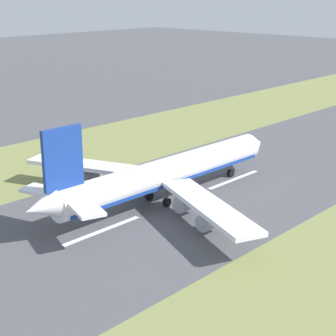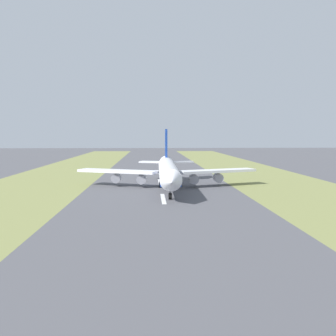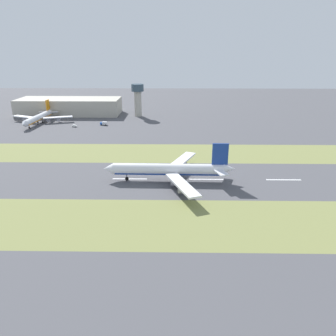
{
  "view_description": "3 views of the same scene",
  "coord_description": "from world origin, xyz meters",
  "views": [
    {
      "loc": [
        74.32,
        -79.21,
        42.61
      ],
      "look_at": [
        -2.26,
        1.6,
        7.0
      ],
      "focal_mm": 60.0,
      "sensor_mm": 36.0,
      "label": 1
    },
    {
      "loc": [
        3.61,
        131.37,
        18.06
      ],
      "look_at": [
        -2.26,
        1.6,
        7.0
      ],
      "focal_mm": 42.0,
      "sensor_mm": 36.0,
      "label": 2
    },
    {
      "loc": [
        -158.02,
        -1.02,
        64.64
      ],
      "look_at": [
        -2.26,
        1.6,
        7.0
      ],
      "focal_mm": 35.0,
      "sensor_mm": 36.0,
      "label": 3
    }
  ],
  "objects": [
    {
      "name": "ground_plane",
      "position": [
        0.0,
        0.0,
        0.0
      ],
      "size": [
        800.0,
        800.0,
        0.0
      ],
      "primitive_type": "plane",
      "color": "#4C4C51"
    },
    {
      "name": "centreline_dash_mid",
      "position": [
        0.0,
        -18.4,
        0.01
      ],
      "size": [
        1.2,
        18.0,
        0.01
      ],
      "primitive_type": "cube",
      "color": "silver",
      "rests_on": "ground"
    },
    {
      "name": "centreline_dash_far",
      "position": [
        0.0,
        21.6,
        0.01
      ],
      "size": [
        1.2,
        18.0,
        0.01
      ],
      "primitive_type": "cube",
      "color": "silver",
      "rests_on": "ground"
    },
    {
      "name": "grass_median_west",
      "position": [
        -45.0,
        0.0,
        0.0
      ],
      "size": [
        40.0,
        600.0,
        0.01
      ],
      "primitive_type": "cube",
      "color": "olive",
      "rests_on": "ground"
    },
    {
      "name": "airplane_main_jet",
      "position": [
        -2.29,
        -0.3,
        6.02
      ],
      "size": [
        64.13,
        67.08,
        20.2
      ],
      "color": "white",
      "rests_on": "ground"
    }
  ]
}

